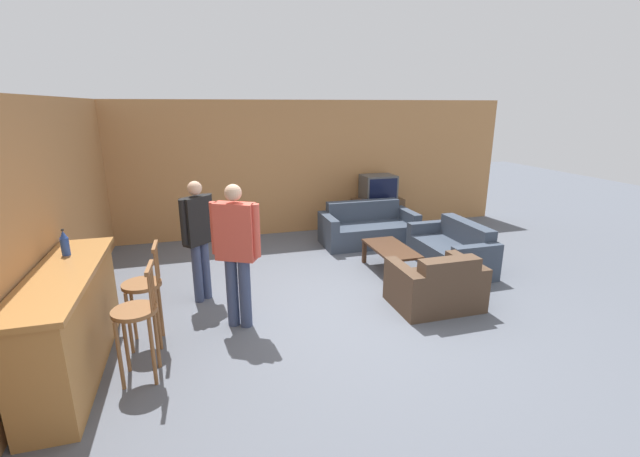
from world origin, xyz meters
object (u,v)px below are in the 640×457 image
at_px(bar_chair_near, 137,320).
at_px(couch_far, 367,229).
at_px(loveseat_right, 452,251).
at_px(tv, 378,187).
at_px(bar_chair_mid, 144,292).
at_px(coffee_table, 391,251).
at_px(armchair_near, 436,287).
at_px(tv_unit, 377,214).
at_px(bottle, 65,243).
at_px(person_by_window, 198,234).
at_px(person_by_counter, 236,249).

height_order(bar_chair_near, couch_far, bar_chair_near).
bearing_deg(loveseat_right, tv, 97.64).
bearing_deg(couch_far, bar_chair_mid, -143.82).
distance_m(bar_chair_mid, couch_far, 4.50).
bearing_deg(coffee_table, armchair_near, -87.87).
distance_m(loveseat_right, tv_unit, 2.31).
bearing_deg(armchair_near, tv_unit, 78.75).
bearing_deg(bottle, person_by_window, 32.52).
height_order(loveseat_right, person_by_counter, person_by_counter).
height_order(armchair_near, tv, tv).
bearing_deg(coffee_table, person_by_counter, -156.69).
bearing_deg(bar_chair_near, armchair_near, 9.20).
xyz_separation_m(armchair_near, coffee_table, (-0.05, 1.25, 0.07)).
bearing_deg(loveseat_right, tv_unit, 97.63).
distance_m(tv, person_by_counter, 4.54).
bearing_deg(person_by_counter, tv_unit, 45.99).
bearing_deg(tv, loveseat_right, -82.36).
bearing_deg(loveseat_right, bar_chair_mid, -165.84).
bearing_deg(loveseat_right, armchair_near, -130.02).
relative_size(bar_chair_near, armchair_near, 1.05).
bearing_deg(armchair_near, couch_far, 86.47).
distance_m(bar_chair_near, tv_unit, 5.79).
bearing_deg(person_by_window, tv, 34.24).
xyz_separation_m(couch_far, coffee_table, (-0.21, -1.46, 0.07)).
bearing_deg(person_by_counter, bar_chair_mid, -171.81).
distance_m(bar_chair_mid, tv, 5.37).
relative_size(bar_chair_near, tv, 1.71).
xyz_separation_m(tv, bottle, (-4.85, -3.24, 0.26)).
distance_m(armchair_near, person_by_window, 3.11).
distance_m(tv_unit, bottle, 5.89).
relative_size(bar_chair_mid, coffee_table, 1.05).
bearing_deg(couch_far, person_by_window, -151.26).
distance_m(coffee_table, bottle, 4.31).
bearing_deg(bottle, armchair_near, -3.11).
bearing_deg(bottle, couch_far, 29.90).
distance_m(tv, bottle, 5.84).
height_order(tv_unit, bottle, bottle).
distance_m(person_by_window, person_by_counter, 0.93).
bearing_deg(person_by_counter, loveseat_right, 15.81).
height_order(person_by_window, person_by_counter, person_by_counter).
distance_m(armchair_near, loveseat_right, 1.55).
bearing_deg(tv_unit, bottle, -146.19).
xyz_separation_m(loveseat_right, person_by_counter, (-3.46, -0.98, 0.68)).
bearing_deg(tv, person_by_counter, -134.04).
relative_size(armchair_near, coffee_table, 1.00).
xyz_separation_m(bar_chair_near, armchair_near, (3.45, 0.56, -0.34)).
bearing_deg(bottle, person_by_counter, -0.62).
bearing_deg(bar_chair_near, person_by_window, 69.91).
distance_m(tv_unit, person_by_window, 4.34).
xyz_separation_m(bar_chair_mid, armchair_near, (3.45, -0.06, -0.34)).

